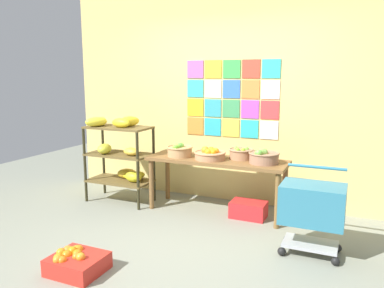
% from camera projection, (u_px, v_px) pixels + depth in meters
% --- Properties ---
extents(ground, '(9.35, 9.35, 0.00)m').
position_uv_depth(ground, '(168.00, 248.00, 3.76)').
color(ground, gray).
extents(back_wall_with_art, '(4.65, 0.07, 2.89)m').
position_uv_depth(back_wall_with_art, '(227.00, 94.00, 5.04)').
color(back_wall_with_art, '#E0C26C').
rests_on(back_wall_with_art, ground).
extents(banana_shelf_unit, '(0.86, 0.53, 1.16)m').
position_uv_depth(banana_shelf_unit, '(120.00, 153.00, 5.07)').
color(banana_shelf_unit, '#2B2815').
rests_on(banana_shelf_unit, ground).
extents(display_table, '(1.72, 0.56, 0.68)m').
position_uv_depth(display_table, '(217.00, 165.00, 4.68)').
color(display_table, brown).
rests_on(display_table, ground).
extents(fruit_basket_back_right, '(0.39, 0.39, 0.16)m').
position_uv_depth(fruit_basket_back_right, '(210.00, 154.00, 4.62)').
color(fruit_basket_back_right, tan).
rests_on(fruit_basket_back_right, display_table).
extents(fruit_basket_back_left, '(0.36, 0.36, 0.18)m').
position_uv_depth(fruit_basket_back_left, '(264.00, 157.00, 4.40)').
color(fruit_basket_back_left, '#956B51').
rests_on(fruit_basket_back_left, display_table).
extents(fruit_basket_left, '(0.33, 0.33, 0.17)m').
position_uv_depth(fruit_basket_left, '(180.00, 150.00, 4.79)').
color(fruit_basket_left, tan).
rests_on(fruit_basket_left, display_table).
extents(fruit_basket_right, '(0.30, 0.30, 0.15)m').
position_uv_depth(fruit_basket_right, '(241.00, 153.00, 4.64)').
color(fruit_basket_right, '#A0724F').
rests_on(fruit_basket_right, display_table).
extents(produce_crate_under_table, '(0.42, 0.28, 0.19)m').
position_uv_depth(produce_crate_under_table, '(248.00, 210.00, 4.57)').
color(produce_crate_under_table, red).
rests_on(produce_crate_under_table, ground).
extents(orange_crate_foreground, '(0.45, 0.40, 0.20)m').
position_uv_depth(orange_crate_foreground, '(76.00, 262.00, 3.29)').
color(orange_crate_foreground, red).
rests_on(orange_crate_foreground, ground).
extents(shopping_cart, '(0.58, 0.44, 0.82)m').
position_uv_depth(shopping_cart, '(312.00, 207.00, 3.57)').
color(shopping_cart, black).
rests_on(shopping_cart, ground).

